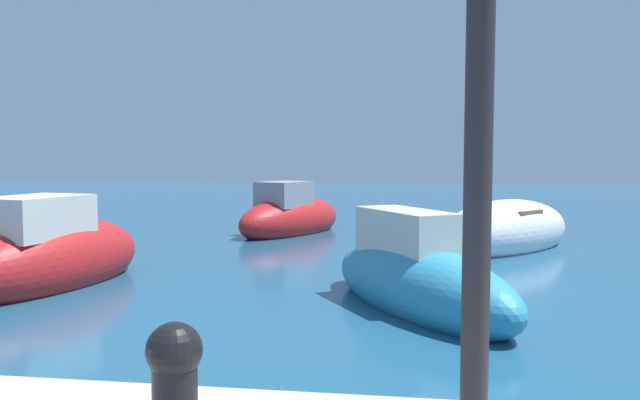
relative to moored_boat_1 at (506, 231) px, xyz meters
The scene contains 6 objects.
moored_boat_1 is the anchor object (origin of this frame).
moored_boat_2 5.84m from the moored_boat_1, 110.35° to the right, with size 3.10×3.97×1.54m.
moored_boat_6 4.62m from the moored_boat_1, 86.61° to the left, with size 1.27×3.30×1.10m.
moored_boat_7 5.57m from the moored_boat_1, 158.13° to the left, with size 2.94×4.08×1.65m.
moored_boat_8 9.09m from the moored_boat_1, 147.86° to the right, with size 2.23×3.95×1.73m.
mooring_bollard 11.15m from the moored_boat_1, 107.71° to the right, with size 0.30×0.30×0.65m.
Camera 1 is at (-7.60, -5.79, 2.02)m, focal length 34.24 mm.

